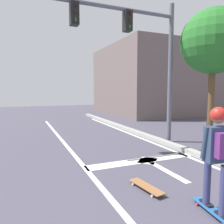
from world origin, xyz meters
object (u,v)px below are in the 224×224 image
Objects in this scene: spare_skateboard at (146,187)px; roadside_tree at (213,42)px; traffic_signal_mast at (135,42)px; skateboard at (214,211)px; skater at (218,147)px.

roadside_tree is (4.07, 2.33, 3.47)m from spare_skateboard.
traffic_signal_mast is (1.37, 3.02, 3.38)m from spare_skateboard.
skateboard is 0.99m from skater.
spare_skateboard is 0.18× the size of roadside_tree.
skater is 5.56m from roadside_tree.
traffic_signal_mast is (0.87, 4.14, 2.40)m from skater.
spare_skateboard is (-0.50, 1.12, -0.98)m from skater.
skateboard is at bearing -65.56° from spare_skateboard.
skateboard is 6.05m from roadside_tree.
traffic_signal_mast is 2.79m from roadside_tree.
skater is at bearing -101.81° from traffic_signal_mast.
traffic_signal_mast reaches higher than skateboard.
skateboard is 1.01× the size of spare_skateboard.
skateboard is 1.21m from spare_skateboard.
skater reaches higher than spare_skateboard.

